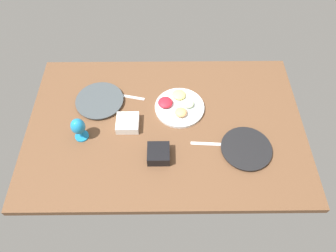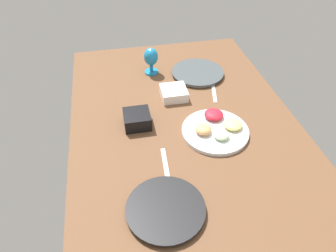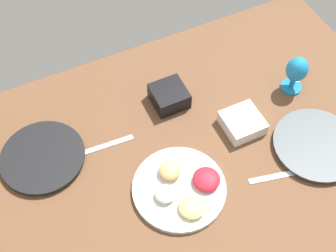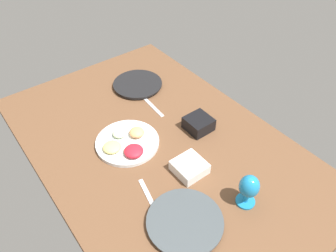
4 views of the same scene
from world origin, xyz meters
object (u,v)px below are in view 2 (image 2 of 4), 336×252
square_bowl_white (174,92)px  fruit_platter (216,129)px  dinner_plate_left (198,73)px  hurricane_glass_blue (151,58)px  dinner_plate_right (166,209)px  square_bowl_black (137,118)px

square_bowl_white → fruit_platter: bearing=23.4°
dinner_plate_left → hurricane_glass_blue: size_ratio=1.92×
dinner_plate_left → square_bowl_white: 25.56cm
fruit_platter → dinner_plate_right: bearing=-39.4°
dinner_plate_right → square_bowl_black: 48.10cm
hurricane_glass_blue → dinner_plate_left: bearing=74.0°
dinner_plate_left → dinner_plate_right: 90.96cm
dinner_plate_left → dinner_plate_right: bearing=-22.4°
hurricane_glass_blue → square_bowl_black: hurricane_glass_blue is taller
dinner_plate_right → square_bowl_white: 67.91cm
dinner_plate_right → square_bowl_white: bearing=165.6°
hurricane_glass_blue → square_bowl_white: (25.55, 7.41, -6.32)cm
dinner_plate_left → square_bowl_white: bearing=-43.9°
hurricane_glass_blue → square_bowl_white: bearing=16.2°
dinner_plate_right → hurricane_glass_blue: hurricane_glass_blue is taller
dinner_plate_left → fruit_platter: 48.23cm
fruit_platter → square_bowl_black: 35.66cm
square_bowl_black → square_bowl_white: 27.45cm
dinner_plate_left → dinner_plate_right: size_ratio=1.04×
hurricane_glass_blue → square_bowl_white: hurricane_glass_blue is taller
fruit_platter → hurricane_glass_blue: size_ratio=1.97×
dinner_plate_left → fruit_platter: (47.97, -4.88, 0.57)cm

